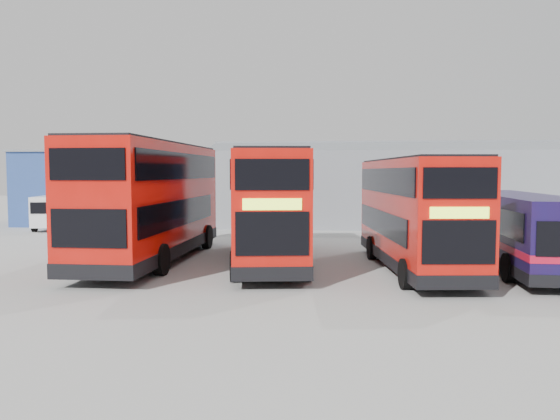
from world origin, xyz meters
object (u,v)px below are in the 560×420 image
Objects in this scene: panel_van at (58,210)px; double_decker_right at (414,215)px; double_decker_centre at (268,208)px; office_block at (119,187)px; double_decker_left at (152,203)px; maintenance_shed at (425,187)px; single_decker_blue at (518,232)px.

double_decker_right is at bearing -42.59° from panel_van.
office_block is at bearing 119.88° from double_decker_centre.
office_block reaches higher than double_decker_left.
panel_van is at bearing -115.57° from office_block.
maintenance_shed is at bearing 55.63° from double_decker_centre.
office_block is 1.23× the size of double_decker_right.
double_decker_centre is 1.03× the size of single_decker_blue.
double_decker_left reaches higher than single_decker_blue.
double_decker_left is 15.69m from panel_van.
double_decker_left is at bearing 168.61° from double_decker_right.
office_block is 2.37× the size of panel_van.
maintenance_shed is 19.78m from double_decker_right.
double_decker_right reaches higher than single_decker_blue.
double_decker_centre is (4.77, -0.04, -0.19)m from double_decker_left.
double_decker_right is at bearing 12.95° from single_decker_blue.
maintenance_shed is at bearing 4.68° from panel_van.
panel_van is (-14.95, 11.91, -1.01)m from double_decker_centre.
double_decker_right is 0.96× the size of single_decker_blue.
maintenance_shed reaches higher than double_decker_left.
double_decker_left is 10.39m from double_decker_right.
double_decker_centre is at bearing -116.55° from maintenance_shed.
double_decker_right is at bearing -100.71° from maintenance_shed.
panel_van is (-2.20, -4.59, -1.38)m from office_block.
double_decker_left reaches higher than panel_van.
double_decker_right is 1.93× the size of panel_van.
office_block reaches higher than panel_van.
office_block is at bearing 53.86° from panel_van.
double_decker_centre is (-9.25, -18.51, -0.39)m from maintenance_shed.
maintenance_shed reaches higher than panel_van.
double_decker_left reaches higher than double_decker_right.
panel_van is at bearing 141.90° from double_decker_right.
double_decker_centre reaches higher than double_decker_right.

